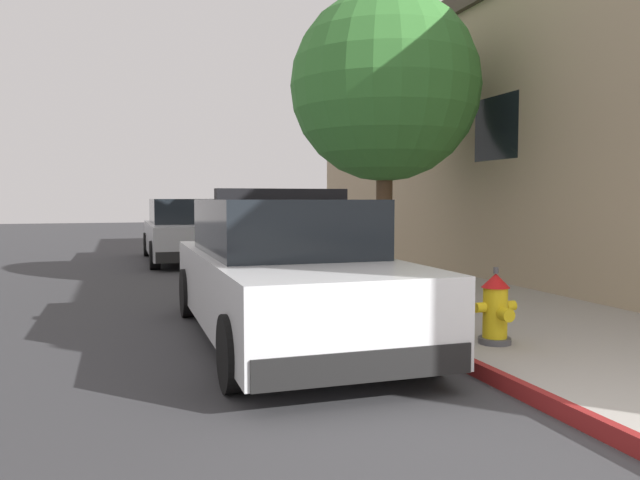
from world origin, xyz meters
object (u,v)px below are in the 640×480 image
object	(u,v)px
fire_hydrant	(496,309)
street_tree	(385,87)
parked_car_silver_ahead	(186,232)
police_cruiser	(284,273)

from	to	relation	value
fire_hydrant	street_tree	distance (m)	5.48
parked_car_silver_ahead	street_tree	size ratio (longest dim) A/B	0.98
police_cruiser	fire_hydrant	bearing A→B (deg)	-38.34
parked_car_silver_ahead	street_tree	bearing A→B (deg)	-65.98
police_cruiser	street_tree	xyz separation A→B (m)	(2.59, 3.12, 2.70)
police_cruiser	street_tree	size ratio (longest dim) A/B	0.98
police_cruiser	fire_hydrant	xyz separation A→B (m)	(1.79, -1.42, -0.26)
parked_car_silver_ahead	police_cruiser	bearing A→B (deg)	-89.12
parked_car_silver_ahead	fire_hydrant	world-z (taller)	parked_car_silver_ahead
street_tree	fire_hydrant	bearing A→B (deg)	-99.93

